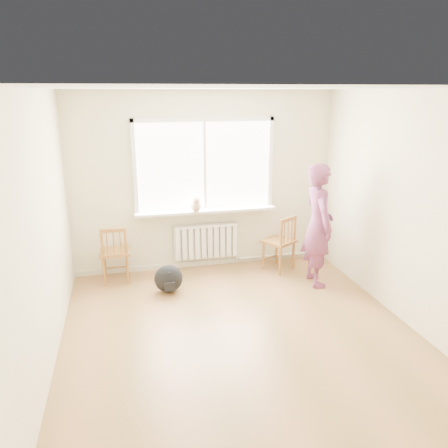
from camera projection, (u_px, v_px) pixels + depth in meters
floor at (243, 339)px, 4.91m from camera, size 4.50×4.50×0.00m
ceiling at (246, 88)px, 4.13m from camera, size 4.50×4.50×0.00m
back_wall at (204, 182)px, 6.62m from camera, size 4.00×0.01×2.70m
window at (204, 162)px, 6.50m from camera, size 2.12×0.05×1.42m
windowsill at (206, 211)px, 6.64m from camera, size 2.15×0.22×0.04m
radiator at (206, 241)px, 6.80m from camera, size 1.00×0.12×0.55m
heating_pipe at (280, 255)px, 7.20m from camera, size 1.40×0.04×0.04m
baseboard at (206, 263)px, 6.98m from camera, size 4.00×0.03×0.08m
chair_left at (115, 254)px, 6.26m from camera, size 0.42×0.40×0.85m
chair_right at (281, 243)px, 6.68m from camera, size 0.59×0.58×0.88m
person at (318, 225)px, 6.11m from camera, size 0.44×0.65×1.74m
cat at (196, 205)px, 6.48m from camera, size 0.19×0.40×0.26m
backpack at (169, 279)px, 6.01m from camera, size 0.40×0.31×0.39m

